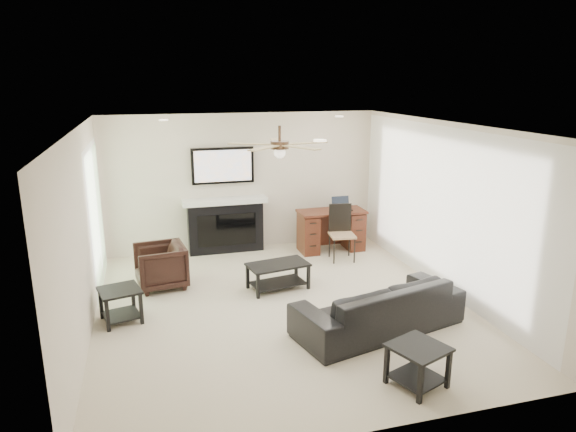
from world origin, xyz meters
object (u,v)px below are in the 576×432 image
object	(u,v)px
armchair	(161,266)
fireplace_unit	(225,201)
sofa	(379,306)
desk	(331,230)
coffee_table	(278,276)

from	to	relation	value
armchair	fireplace_unit	distance (m)	1.95
sofa	armchair	size ratio (longest dim) A/B	2.98
fireplace_unit	desk	bearing A→B (deg)	-13.30
coffee_table	desk	size ratio (longest dim) A/B	0.74
coffee_table	fireplace_unit	world-z (taller)	fireplace_unit
sofa	desk	bearing A→B (deg)	-113.23
sofa	fireplace_unit	world-z (taller)	fireplace_unit
coffee_table	desk	world-z (taller)	desk
coffee_table	fireplace_unit	bearing A→B (deg)	94.18
desk	coffee_table	bearing A→B (deg)	-133.15
fireplace_unit	desk	xyz separation A→B (m)	(1.88, -0.44, -0.57)
armchair	desk	xyz separation A→B (m)	(3.10, 0.94, 0.05)
sofa	coffee_table	distance (m)	1.84
sofa	desk	distance (m)	3.13
desk	fireplace_unit	bearing A→B (deg)	166.70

